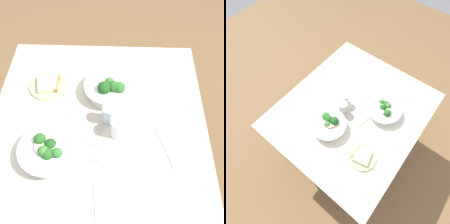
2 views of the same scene
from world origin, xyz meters
The scene contains 12 objects.
ground_plane centered at (0.00, 0.00, 0.00)m, with size 6.00×6.00×0.00m, color brown.
dining_table centered at (0.00, 0.00, 0.59)m, with size 1.18×1.02×0.70m.
broccoli_bowl_far centered at (-0.13, 0.20, 0.74)m, with size 0.26×0.26×0.09m.
broccoli_bowl_near centered at (0.23, -0.05, 0.74)m, with size 0.26×0.26×0.11m.
bread_side_plate centered at (0.26, 0.27, 0.72)m, with size 0.20×0.20×0.04m.
water_glass_center centered at (0.06, -0.05, 0.75)m, with size 0.06×0.06×0.10m, color silver.
water_glass_side centered at (-0.01, -0.09, 0.75)m, with size 0.07×0.07×0.10m, color silver.
fork_by_far_bowl centered at (-0.15, 0.00, 0.71)m, with size 0.07×0.09×0.00m.
fork_by_near_bowl centered at (-0.39, 0.32, 0.71)m, with size 0.07×0.09×0.00m.
table_knife_left centered at (-0.08, -0.31, 0.71)m, with size 0.22×0.01×0.00m, color #B7B7BC.
table_knife_right centered at (-0.36, -0.02, 0.71)m, with size 0.20×0.01×0.00m, color #B7B7BC.
napkin_folded_upper centered at (0.01, 0.06, 0.71)m, with size 0.17×0.16×0.01m, color #B1A997.
Camera 1 is at (-0.69, -0.09, 1.78)m, focal length 44.29 mm.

